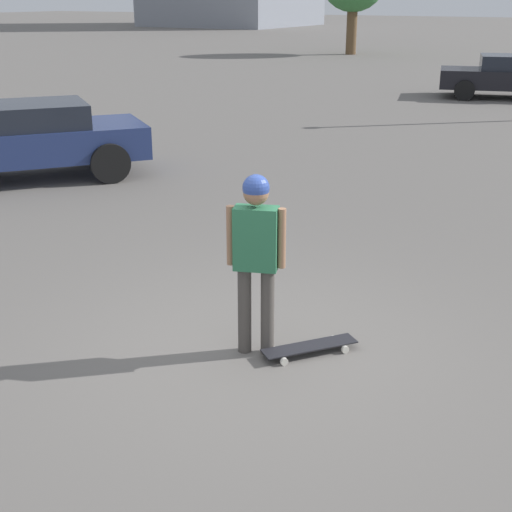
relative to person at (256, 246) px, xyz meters
name	(u,v)px	position (x,y,z in m)	size (l,w,h in m)	color
ground_plane	(256,352)	(0.00, 0.00, -1.05)	(220.00, 220.00, 0.00)	slate
person	(256,246)	(0.00, 0.00, 0.00)	(0.50, 0.32, 1.69)	#4C4742
skateboard	(310,347)	(0.45, 0.22, -0.98)	(0.72, 0.84, 0.08)	#232328
car_parked_near	(31,138)	(-6.82, 3.82, -0.32)	(3.85, 4.22, 1.35)	navy
car_parked_far	(507,76)	(-1.70, 19.10, -0.34)	(4.43, 2.91, 1.34)	black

